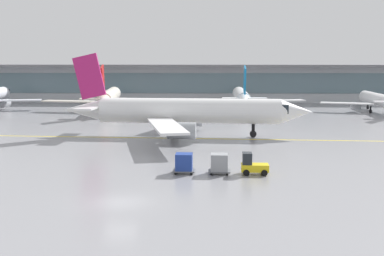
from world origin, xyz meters
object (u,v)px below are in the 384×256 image
Objects in this scene: baggage_tug at (253,165)px; cargo_dolly_lead at (219,163)px; gate_airplane_4 at (378,100)px; gate_airplane_2 at (109,97)px; gate_airplane_3 at (241,97)px; taxiing_regional_jet at (187,112)px; cargo_dolly_trailing at (184,163)px.

baggage_tug reaches higher than cargo_dolly_lead.
gate_airplane_2 is at bearing 91.14° from gate_airplane_4.
gate_airplane_4 is (28.05, -3.53, -0.37)m from gate_airplane_3.
gate_airplane_4 is (56.08, -0.80, -0.43)m from gate_airplane_2.
gate_airplane_4 reaches higher than cargo_dolly_lead.
gate_airplane_2 is at bearing 120.86° from taxiing_regional_jet.
gate_airplane_3 is 38.65m from taxiing_regional_jet.
gate_airplane_2 is 0.84× the size of taxiing_regional_jet.
cargo_dolly_lead is 1.00× the size of cargo_dolly_trailing.
gate_airplane_4 reaches higher than cargo_dolly_trailing.
baggage_tug is 6.58m from cargo_dolly_trailing.
gate_airplane_2 is 38.64m from taxiing_regional_jet.
taxiing_regional_jet is 13.49× the size of baggage_tug.
taxiing_regional_jet is 16.56× the size of cargo_dolly_trailing.
taxiing_regional_jet is (-10.54, -37.18, 0.62)m from gate_airplane_3.
gate_airplane_2 is 56.09m from gate_airplane_4.
taxiing_regional_jet reaches higher than baggage_tug.
taxiing_regional_jet reaches higher than gate_airplane_2.
baggage_tug is at bearing -69.48° from taxiing_regional_jet.
taxiing_regional_jet is at bearing 165.33° from gate_airplane_3.
gate_airplane_3 is at bearing 84.78° from gate_airplane_4.
cargo_dolly_lead is at bearing 150.74° from gate_airplane_4.
gate_airplane_3 is at bearing 88.86° from baggage_tug.
gate_airplane_4 is 11.92× the size of cargo_dolly_lead.
cargo_dolly_trailing is at bearing 180.00° from cargo_dolly_lead.
gate_airplane_3 reaches higher than cargo_dolly_lead.
gate_airplane_4 is 0.72× the size of taxiing_regional_jet.
cargo_dolly_lead is at bearing 180.00° from baggage_tug.
gate_airplane_4 is 51.21m from taxiing_regional_jet.
taxiing_regional_jet is 23.63m from cargo_dolly_trailing.
gate_airplane_2 is at bearing 115.00° from baggage_tug.
baggage_tug is 1.23× the size of cargo_dolly_lead.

